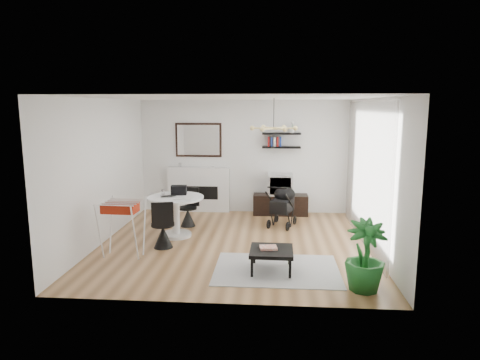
# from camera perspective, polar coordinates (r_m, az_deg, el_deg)

# --- Properties ---
(floor) EXTENTS (5.00, 5.00, 0.00)m
(floor) POSITION_cam_1_polar(r_m,az_deg,el_deg) (8.15, -0.68, -8.44)
(floor) COLOR brown
(floor) RESTS_ON ground
(ceiling) EXTENTS (5.00, 5.00, 0.00)m
(ceiling) POSITION_cam_1_polar(r_m,az_deg,el_deg) (7.74, -0.72, 10.90)
(ceiling) COLOR white
(ceiling) RESTS_ON wall_back
(wall_back) EXTENTS (5.00, 0.00, 5.00)m
(wall_back) POSITION_cam_1_polar(r_m,az_deg,el_deg) (10.31, 0.54, 3.12)
(wall_back) COLOR white
(wall_back) RESTS_ON floor
(wall_left) EXTENTS (0.00, 5.00, 5.00)m
(wall_left) POSITION_cam_1_polar(r_m,az_deg,el_deg) (8.43, -17.87, 1.13)
(wall_left) COLOR white
(wall_left) RESTS_ON floor
(wall_right) EXTENTS (0.00, 5.00, 5.00)m
(wall_right) POSITION_cam_1_polar(r_m,az_deg,el_deg) (8.01, 17.41, 0.72)
(wall_right) COLOR white
(wall_right) RESTS_ON floor
(sheer_curtain) EXTENTS (0.04, 3.60, 2.60)m
(sheer_curtain) POSITION_cam_1_polar(r_m,az_deg,el_deg) (8.18, 16.42, 0.95)
(sheer_curtain) COLOR white
(sheer_curtain) RESTS_ON wall_right
(fireplace) EXTENTS (1.50, 0.17, 2.16)m
(fireplace) POSITION_cam_1_polar(r_m,az_deg,el_deg) (10.46, -5.51, -0.51)
(fireplace) COLOR white
(fireplace) RESTS_ON floor
(shelf_lower) EXTENTS (0.90, 0.25, 0.04)m
(shelf_lower) POSITION_cam_1_polar(r_m,az_deg,el_deg) (10.13, 5.53, 4.37)
(shelf_lower) COLOR black
(shelf_lower) RESTS_ON wall_back
(shelf_upper) EXTENTS (0.90, 0.25, 0.04)m
(shelf_upper) POSITION_cam_1_polar(r_m,az_deg,el_deg) (10.10, 5.56, 6.18)
(shelf_upper) COLOR black
(shelf_upper) RESTS_ON wall_back
(pendant_lamp) EXTENTS (0.90, 0.90, 0.10)m
(pendant_lamp) POSITION_cam_1_polar(r_m,az_deg,el_deg) (8.02, 4.51, 6.90)
(pendant_lamp) COLOR #D7BE71
(pendant_lamp) RESTS_ON ceiling
(tv_console) EXTENTS (1.28, 0.45, 0.48)m
(tv_console) POSITION_cam_1_polar(r_m,az_deg,el_deg) (10.24, 5.41, -3.27)
(tv_console) COLOR black
(tv_console) RESTS_ON floor
(crt_tv) EXTENTS (0.58, 0.50, 0.50)m
(crt_tv) POSITION_cam_1_polar(r_m,az_deg,el_deg) (10.14, 5.38, -0.57)
(crt_tv) COLOR silver
(crt_tv) RESTS_ON tv_console
(dining_table) EXTENTS (1.10, 1.10, 0.81)m
(dining_table) POSITION_cam_1_polar(r_m,az_deg,el_deg) (8.53, -8.55, -4.00)
(dining_table) COLOR white
(dining_table) RESTS_ON floor
(laptop) EXTENTS (0.35, 0.31, 0.02)m
(laptop) POSITION_cam_1_polar(r_m,az_deg,el_deg) (8.43, -9.46, -2.20)
(laptop) COLOR black
(laptop) RESTS_ON dining_table
(black_bag) EXTENTS (0.33, 0.22, 0.18)m
(black_bag) POSITION_cam_1_polar(r_m,az_deg,el_deg) (8.64, -8.15, -1.34)
(black_bag) COLOR black
(black_bag) RESTS_ON dining_table
(newspaper) EXTENTS (0.36, 0.30, 0.01)m
(newspaper) POSITION_cam_1_polar(r_m,az_deg,el_deg) (8.28, -7.48, -2.43)
(newspaper) COLOR silver
(newspaper) RESTS_ON dining_table
(drinking_glass) EXTENTS (0.06, 0.06, 0.10)m
(drinking_glass) POSITION_cam_1_polar(r_m,az_deg,el_deg) (8.69, -10.23, -1.60)
(drinking_glass) COLOR white
(drinking_glass) RESTS_ON dining_table
(chair_far) EXTENTS (0.43, 0.44, 0.82)m
(chair_far) POSITION_cam_1_polar(r_m,az_deg,el_deg) (9.30, -6.91, -4.54)
(chair_far) COLOR black
(chair_far) RESTS_ON floor
(chair_near) EXTENTS (0.45, 0.47, 0.89)m
(chair_near) POSITION_cam_1_polar(r_m,az_deg,el_deg) (7.95, -10.22, -6.96)
(chair_near) COLOR black
(chair_near) RESTS_ON floor
(drying_rack) EXTENTS (0.68, 0.64, 0.98)m
(drying_rack) POSITION_cam_1_polar(r_m,az_deg,el_deg) (7.59, -15.40, -6.12)
(drying_rack) COLOR white
(drying_rack) RESTS_ON floor
(stroller) EXTENTS (0.68, 0.84, 0.93)m
(stroller) POSITION_cam_1_polar(r_m,az_deg,el_deg) (9.27, 5.73, -3.67)
(stroller) COLOR black
(stroller) RESTS_ON floor
(rug) EXTENTS (1.96, 1.41, 0.01)m
(rug) POSITION_cam_1_polar(r_m,az_deg,el_deg) (6.92, 4.90, -11.81)
(rug) COLOR #AAAAAA
(rug) RESTS_ON floor
(coffee_table) EXTENTS (0.68, 0.68, 0.34)m
(coffee_table) POSITION_cam_1_polar(r_m,az_deg,el_deg) (6.77, 4.22, -9.51)
(coffee_table) COLOR black
(coffee_table) RESTS_ON rug
(magazines) EXTENTS (0.29, 0.24, 0.04)m
(magazines) POSITION_cam_1_polar(r_m,az_deg,el_deg) (6.77, 3.80, -8.99)
(magazines) COLOR #D45135
(magazines) RESTS_ON coffee_table
(potted_plant) EXTENTS (0.65, 0.65, 1.01)m
(potted_plant) POSITION_cam_1_polar(r_m,az_deg,el_deg) (6.28, 16.35, -9.67)
(potted_plant) COLOR #1C6222
(potted_plant) RESTS_ON floor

